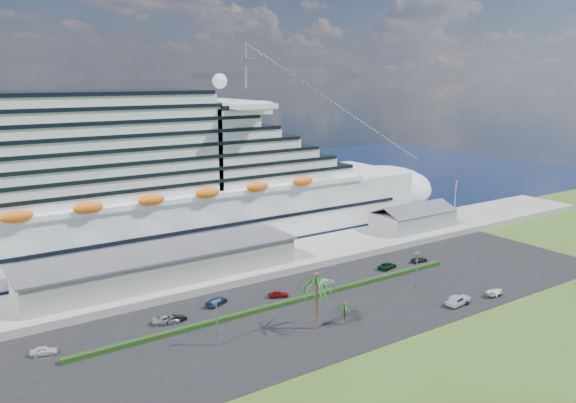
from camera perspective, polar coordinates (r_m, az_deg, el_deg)
ground at (r=108.50m, az=8.47°, el=-12.18°), size 420.00×420.00×0.00m
asphalt_lot at (r=116.11m, az=4.79°, el=-10.34°), size 140.00×38.00×0.12m
wharf at (r=138.15m, az=-2.72°, el=-6.13°), size 240.00×20.00×1.80m
water at (r=217.96m, az=-14.98°, el=0.20°), size 420.00×160.00×0.02m
cruise_ship at (r=146.60m, az=-14.92°, el=0.95°), size 191.00×38.00×54.00m
terminal_building at (r=126.57m, az=-12.55°, el=-6.24°), size 61.00×15.00×6.30m
port_shed at (r=168.67m, az=12.61°, el=-1.71°), size 24.00×12.31×7.37m
flagpole at (r=181.01m, az=16.64°, el=0.29°), size 1.08×0.16×12.00m
hedge at (r=115.27m, az=0.05°, el=-10.19°), size 88.00×1.10×0.90m
lamp_post_left at (r=97.86m, az=-7.27°, el=-11.56°), size 1.60×0.35×8.27m
lamp_post_right at (r=124.96m, az=12.96°, el=-6.35°), size 1.60×0.35×8.27m
palm_tall at (r=101.89m, az=2.89°, el=-8.12°), size 8.82×8.82×11.13m
palm_short at (r=106.02m, az=5.78°, el=-10.55°), size 3.53×3.53×4.56m
parked_car_0 at (r=104.22m, az=-23.57°, el=-13.73°), size 4.61×2.97×1.46m
parked_car_1 at (r=109.60m, az=-11.36°, el=-11.58°), size 4.11×1.44×1.35m
parked_car_2 at (r=109.38m, az=-12.26°, el=-11.66°), size 5.56×3.80×1.41m
parked_car_3 at (r=115.80m, az=-7.29°, el=-10.02°), size 5.71×4.16×1.54m
parked_car_4 at (r=118.57m, az=-0.99°, el=-9.39°), size 4.49×3.07×1.42m
parked_car_5 at (r=125.45m, az=3.90°, el=-8.18°), size 4.07×1.71×1.31m
parked_car_6 at (r=137.42m, az=10.05°, el=-6.44°), size 5.68×3.48×1.47m
parked_car_7 at (r=143.65m, az=13.17°, el=-5.76°), size 4.67×2.07×1.33m
pickup_truck at (r=119.45m, az=16.88°, el=-9.60°), size 5.78×2.63×1.97m
boat_trailer at (r=126.79m, az=20.29°, el=-8.58°), size 5.20×3.32×1.50m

